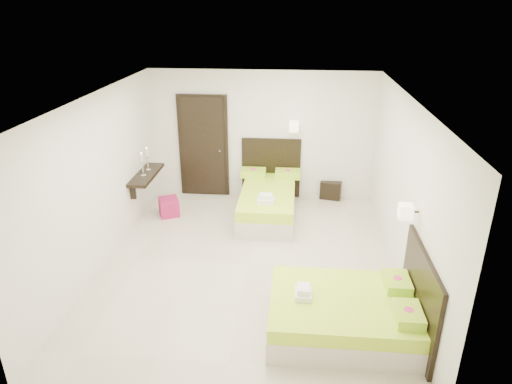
# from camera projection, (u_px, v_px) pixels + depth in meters

# --- Properties ---
(floor) EXTENTS (5.50, 5.50, 0.00)m
(floor) POSITION_uv_depth(u_px,v_px,m) (248.00, 263.00, 7.17)
(floor) COLOR beige
(floor) RESTS_ON ground
(bed_single) EXTENTS (1.20, 2.01, 1.66)m
(bed_single) POSITION_uv_depth(u_px,v_px,m) (268.00, 199.00, 8.73)
(bed_single) COLOR beige
(bed_single) RESTS_ON ground
(bed_double) EXTENTS (1.82, 1.55, 1.50)m
(bed_double) POSITION_uv_depth(u_px,v_px,m) (350.00, 312.00, 5.62)
(bed_double) COLOR beige
(bed_double) RESTS_ON ground
(nightstand) EXTENTS (0.49, 0.45, 0.37)m
(nightstand) POSITION_uv_depth(u_px,v_px,m) (331.00, 189.00, 9.52)
(nightstand) COLOR black
(nightstand) RESTS_ON ground
(ottoman) EXTENTS (0.46, 0.46, 0.35)m
(ottoman) POSITION_uv_depth(u_px,v_px,m) (169.00, 207.00, 8.72)
(ottoman) COLOR #941344
(ottoman) RESTS_ON ground
(door) EXTENTS (1.02, 0.15, 2.14)m
(door) POSITION_uv_depth(u_px,v_px,m) (204.00, 147.00, 9.34)
(door) COLOR black
(door) RESTS_ON ground
(console_shelf) EXTENTS (0.35, 1.20, 0.78)m
(console_shelf) POSITION_uv_depth(u_px,v_px,m) (146.00, 175.00, 8.50)
(console_shelf) COLOR black
(console_shelf) RESTS_ON ground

